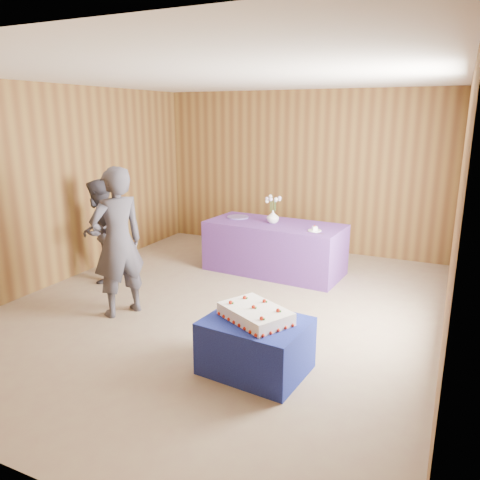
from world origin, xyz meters
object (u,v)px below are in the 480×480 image
Objects in this scene: cake_table at (256,346)px; serving_table at (274,248)px; sheet_cake at (255,314)px; guest_right at (100,231)px; guest_left at (118,243)px; vase at (273,217)px.

cake_table is 0.45× the size of serving_table.
serving_table is 2.55× the size of sheet_cake.
sheet_cake is at bearing -68.33° from serving_table.
guest_right is at bearing -142.09° from serving_table.
sheet_cake is at bearing 133.23° from cake_table.
guest_left is 1.29m from guest_right.
sheet_cake is 3.22m from guest_right.
serving_table is at bearing -1.77° from vase.
guest_left is (-1.06, -2.20, 0.03)m from vase.
guest_left is (-1.09, -2.20, 0.50)m from serving_table.
serving_table is at bearing 135.91° from sheet_cake.
vase is (-0.03, 0.00, 0.47)m from serving_table.
cake_table is 0.62× the size of guest_right.
serving_table is 1.15× the size of guest_left.
sheet_cake reaches higher than cake_table.
sheet_cake is at bearing 40.00° from guest_right.
serving_table is (-0.86, 2.72, 0.12)m from cake_table.
guest_right is at bearing -175.79° from sheet_cake.
sheet_cake is at bearing 99.64° from guest_left.
guest_left reaches higher than serving_table.
sheet_cake is 2.86m from vase.
guest_left reaches higher than cake_table.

